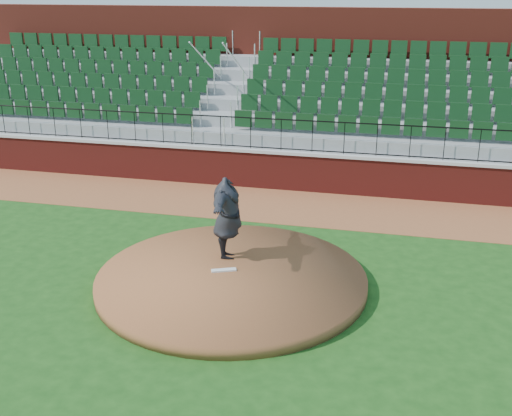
% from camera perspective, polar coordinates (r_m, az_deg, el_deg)
% --- Properties ---
extents(ground, '(90.00, 90.00, 0.00)m').
position_cam_1_polar(ground, '(14.13, -1.44, -6.99)').
color(ground, '#174213').
rests_on(ground, ground).
extents(warning_track, '(34.00, 3.20, 0.01)m').
position_cam_1_polar(warning_track, '(18.97, 2.77, 0.24)').
color(warning_track, brown).
rests_on(warning_track, ground).
extents(field_wall, '(34.00, 0.35, 1.20)m').
position_cam_1_polar(field_wall, '(20.28, 3.65, 3.31)').
color(field_wall, maroon).
rests_on(field_wall, ground).
extents(wall_cap, '(34.00, 0.45, 0.10)m').
position_cam_1_polar(wall_cap, '(20.11, 3.70, 5.08)').
color(wall_cap, '#B7B7B7').
rests_on(wall_cap, field_wall).
extents(wall_railing, '(34.00, 0.05, 1.00)m').
position_cam_1_polar(wall_railing, '(19.97, 3.73, 6.61)').
color(wall_railing, black).
rests_on(wall_railing, wall_cap).
extents(seating_stands, '(34.00, 5.10, 4.60)m').
position_cam_1_polar(seating_stands, '(22.50, 4.99, 9.40)').
color(seating_stands, gray).
rests_on(seating_stands, ground).
extents(concourse_wall, '(34.00, 0.50, 5.50)m').
position_cam_1_polar(concourse_wall, '(25.16, 6.02, 11.52)').
color(concourse_wall, maroon).
rests_on(concourse_wall, ground).
extents(pitchers_mound, '(6.03, 6.03, 0.25)m').
position_cam_1_polar(pitchers_mound, '(14.07, -2.25, -6.55)').
color(pitchers_mound, brown).
rests_on(pitchers_mound, ground).
extents(pitching_rubber, '(0.57, 0.35, 0.04)m').
position_cam_1_polar(pitching_rubber, '(14.18, -2.96, -5.69)').
color(pitching_rubber, silver).
rests_on(pitching_rubber, pitchers_mound).
extents(pitcher, '(1.11, 2.53, 1.99)m').
position_cam_1_polar(pitcher, '(14.49, -2.64, -0.92)').
color(pitcher, black).
rests_on(pitcher, pitchers_mound).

